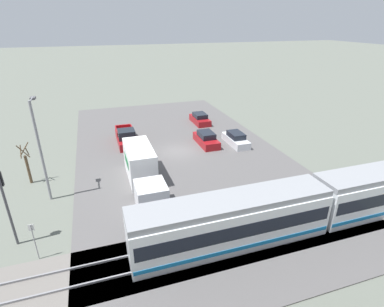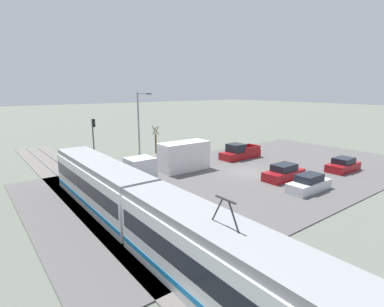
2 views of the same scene
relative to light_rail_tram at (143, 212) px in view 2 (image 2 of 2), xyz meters
name	(u,v)px [view 2 (image 2 of 2)]	position (x,y,z in m)	size (l,w,h in m)	color
ground_plane	(248,173)	(5.90, -15.58, -1.72)	(320.00, 320.00, 0.00)	#60665B
road_surface	(248,173)	(5.90, -15.58, -1.68)	(21.83, 41.91, 0.08)	#565454
rail_bed	(106,208)	(5.90, 0.00, -1.67)	(57.85, 4.40, 0.22)	slate
light_rail_tram	(143,212)	(0.00, 0.00, 0.00)	(26.82, 2.76, 4.52)	white
box_truck	(174,159)	(10.92, -9.58, -0.23)	(2.34, 9.32, 3.06)	silver
pickup_truck	(240,153)	(11.15, -19.70, -0.92)	(2.06, 5.57, 1.92)	maroon
sedan_car_0	(309,184)	(-1.13, -15.46, -1.04)	(1.72, 4.50, 1.45)	silver
sedan_car_1	(343,165)	(0.23, -24.23, -1.05)	(1.88, 4.28, 1.43)	maroon
sedan_car_2	(284,173)	(2.21, -16.50, -1.01)	(1.85, 4.53, 1.53)	maroon
traffic_light_pole	(94,135)	(20.20, -4.41, 1.70)	(0.28, 0.47, 5.28)	#47474C
street_tree	(156,141)	(20.57, -13.05, 0.02)	(0.92, 0.77, 3.84)	brown
street_lamp_near_crossing	(140,122)	(18.60, -9.72, 3.05)	(0.36, 1.95, 8.30)	gray
no_parking_sign	(82,155)	(18.67, -2.39, -0.16)	(0.32, 0.08, 2.58)	gray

